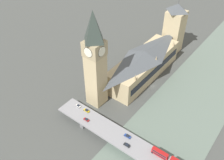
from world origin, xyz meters
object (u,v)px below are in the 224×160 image
at_px(clock_tower, 95,60).
at_px(car_southbound_extra, 87,110).
at_px(car_southbound_mid, 78,106).
at_px(car_northbound_tail, 127,145).
at_px(parliament_hall, 144,64).
at_px(double_decker_bus_rear, 160,153).
at_px(victoria_tower, 174,28).
at_px(road_bridge, 148,156).
at_px(car_southbound_lead, 128,136).
at_px(car_northbound_lead, 86,120).

distance_m(clock_tower, car_southbound_extra, 37.35).
bearing_deg(car_southbound_mid, car_northbound_tail, 172.39).
height_order(parliament_hall, double_decker_bus_rear, parliament_hall).
bearing_deg(double_decker_bus_rear, victoria_tower, -65.86).
relative_size(double_decker_bus_rear, car_southbound_mid, 2.65).
relative_size(parliament_hall, car_southbound_extra, 17.45).
height_order(victoria_tower, car_southbound_mid, victoria_tower).
height_order(road_bridge, car_southbound_mid, car_southbound_mid).
bearing_deg(car_southbound_lead, double_decker_bus_rear, -179.69).
bearing_deg(car_southbound_mid, victoria_tower, -96.30).
xyz_separation_m(clock_tower, car_northbound_lead, (-10.96, 23.98, -32.63)).
bearing_deg(car_southbound_extra, car_northbound_lead, 131.59).
xyz_separation_m(clock_tower, car_southbound_mid, (2.76, 17.71, -32.59)).
distance_m(parliament_hall, clock_tower, 58.47).
height_order(parliament_hall, car_northbound_tail, parliament_hall).
height_order(clock_tower, road_bridge, clock_tower).
bearing_deg(clock_tower, double_decker_bus_rear, 164.42).
xyz_separation_m(victoria_tower, car_southbound_lead, (-31.04, 121.52, -17.27)).
relative_size(parliament_hall, road_bridge, 0.56).
height_order(car_northbound_tail, car_southbound_extra, car_southbound_extra).
xyz_separation_m(road_bridge, car_northbound_lead, (48.40, 2.64, 1.83)).
height_order(parliament_hall, victoria_tower, victoria_tower).
relative_size(road_bridge, car_southbound_mid, 36.06).
distance_m(car_southbound_mid, car_southbound_extra, 8.00).
bearing_deg(car_northbound_tail, parliament_hall, -65.14).
bearing_deg(victoria_tower, car_southbound_mid, 83.70).
relative_size(car_northbound_lead, car_northbound_tail, 0.99).
bearing_deg(car_northbound_tail, clock_tower, -28.06).
bearing_deg(double_decker_bus_rear, clock_tower, -15.58).
height_order(victoria_tower, road_bridge, victoria_tower).
relative_size(clock_tower, double_decker_bus_rear, 7.14).
distance_m(car_northbound_lead, car_southbound_extra, 8.62).
xyz_separation_m(clock_tower, road_bridge, (-59.36, 21.34, -34.46)).
height_order(car_northbound_lead, car_northbound_tail, car_northbound_tail).
height_order(car_northbound_lead, car_southbound_mid, car_southbound_mid).
relative_size(parliament_hall, victoria_tower, 1.53).
height_order(car_southbound_lead, car_southbound_mid, car_southbound_lead).
distance_m(victoria_tower, car_southbound_lead, 126.61).
distance_m(parliament_hall, car_northbound_lead, 74.72).
distance_m(double_decker_bus_rear, car_northbound_tail, 20.72).
distance_m(clock_tower, double_decker_bus_rear, 74.13).
bearing_deg(clock_tower, parliament_hall, -101.91).
xyz_separation_m(victoria_tower, double_decker_bus_rear, (-54.41, 121.40, -15.42)).
bearing_deg(car_northbound_lead, car_southbound_extra, -48.41).
relative_size(road_bridge, car_southbound_lead, 30.04).
distance_m(parliament_hall, double_decker_bus_rear, 87.64).
xyz_separation_m(parliament_hall, double_decker_bus_rear, (-54.35, 68.68, -3.31)).
bearing_deg(car_northbound_lead, victoria_tower, -89.84).
distance_m(car_northbound_lead, car_southbound_mid, 15.08).
bearing_deg(victoria_tower, double_decker_bus_rear, 114.14).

